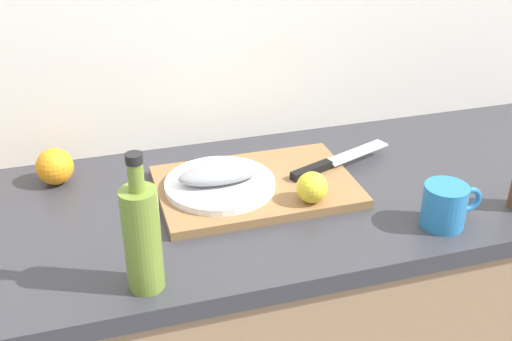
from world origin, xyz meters
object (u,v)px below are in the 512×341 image
at_px(cutting_board, 256,186).
at_px(lemon_0, 312,187).
at_px(chef_knife, 329,164).
at_px(coffee_mug_0, 445,205).
at_px(olive_oil_bottle, 142,236).
at_px(fish_fillet, 221,174).
at_px(white_plate, 222,184).

relative_size(cutting_board, lemon_0, 6.52).
height_order(chef_knife, coffee_mug_0, coffee_mug_0).
relative_size(lemon_0, olive_oil_bottle, 0.25).
bearing_deg(fish_fillet, cutting_board, -1.80).
relative_size(chef_knife, coffee_mug_0, 2.19).
bearing_deg(chef_knife, white_plate, 163.34).
relative_size(white_plate, fish_fillet, 1.33).
height_order(cutting_board, coffee_mug_0, coffee_mug_0).
bearing_deg(chef_knife, olive_oil_bottle, -169.10).
height_order(cutting_board, fish_fillet, fish_fillet).
distance_m(cutting_board, olive_oil_bottle, 0.39).
bearing_deg(chef_knife, cutting_board, 165.87).
xyz_separation_m(lemon_0, coffee_mug_0, (0.23, -0.13, -0.01)).
distance_m(white_plate, fish_fillet, 0.03).
relative_size(chef_knife, lemon_0, 4.27).
distance_m(white_plate, olive_oil_bottle, 0.34).
xyz_separation_m(cutting_board, white_plate, (-0.08, 0.00, 0.02)).
bearing_deg(white_plate, lemon_0, -33.84).
bearing_deg(chef_knife, coffee_mug_0, -82.37).
bearing_deg(cutting_board, fish_fillet, 178.20).
bearing_deg(coffee_mug_0, chef_knife, 118.52).
relative_size(white_plate, coffee_mug_0, 1.87).
distance_m(white_plate, chef_knife, 0.26).
height_order(chef_knife, lemon_0, lemon_0).
xyz_separation_m(cutting_board, coffee_mug_0, (0.32, -0.24, 0.03)).
height_order(white_plate, olive_oil_bottle, olive_oil_bottle).
bearing_deg(coffee_mug_0, white_plate, 148.81).
xyz_separation_m(fish_fillet, chef_knife, (0.26, 0.02, -0.02)).
distance_m(white_plate, coffee_mug_0, 0.47).
xyz_separation_m(white_plate, olive_oil_bottle, (-0.20, -0.27, 0.08)).
bearing_deg(cutting_board, lemon_0, -50.77).
bearing_deg(fish_fillet, coffee_mug_0, -31.19).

